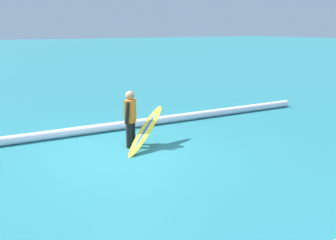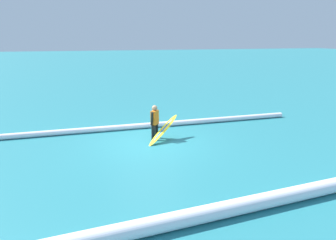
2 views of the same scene
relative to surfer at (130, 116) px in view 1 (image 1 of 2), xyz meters
The scene contains 4 objects.
ground_plane 0.99m from the surfer, 49.95° to the left, with size 188.06×188.06×0.00m, color teal.
surfer is the anchor object (origin of this frame).
surfboard 0.51m from the surfer, 135.46° to the left, with size 1.62×1.29×0.92m.
wave_crest_foreground 2.80m from the surfer, 37.70° to the right, with size 0.24×0.24×18.64m, color white.
Camera 1 is at (3.65, 8.00, 2.89)m, focal length 41.78 mm.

